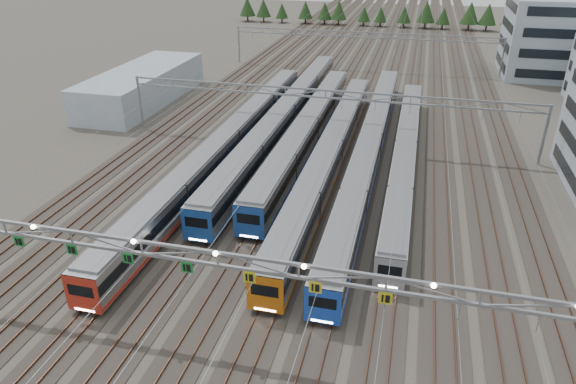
% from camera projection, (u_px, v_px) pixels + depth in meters
% --- Properties ---
extents(ground, '(400.00, 400.00, 0.00)m').
position_uv_depth(ground, '(224.00, 341.00, 37.68)').
color(ground, '#47423A').
rests_on(ground, ground).
extents(track_bed, '(54.00, 260.00, 5.42)m').
position_uv_depth(track_bed, '(370.00, 49.00, 123.30)').
color(track_bed, '#2D2823').
rests_on(track_bed, ground).
extents(train_a, '(2.95, 65.41, 3.85)m').
position_uv_depth(train_a, '(229.00, 142.00, 67.12)').
color(train_a, black).
rests_on(train_a, ground).
extents(train_b, '(3.08, 66.20, 4.01)m').
position_uv_depth(train_b, '(285.00, 116.00, 76.33)').
color(train_b, black).
rests_on(train_b, ground).
extents(train_c, '(3.10, 52.53, 4.04)m').
position_uv_depth(train_c, '(307.00, 130.00, 70.97)').
color(train_c, black).
rests_on(train_c, ground).
extents(train_d, '(2.97, 58.31, 3.87)m').
position_uv_depth(train_d, '(331.00, 152.00, 64.07)').
color(train_d, black).
rests_on(train_d, ground).
extents(train_e, '(2.85, 66.49, 3.71)m').
position_uv_depth(train_e, '(370.00, 145.00, 66.48)').
color(train_e, black).
rests_on(train_e, ground).
extents(train_f, '(2.66, 53.16, 3.46)m').
position_uv_depth(train_f, '(405.00, 152.00, 64.57)').
color(train_f, black).
rests_on(train_f, ground).
extents(gantry_near, '(56.36, 0.61, 8.08)m').
position_uv_depth(gantry_near, '(216.00, 262.00, 34.36)').
color(gantry_near, gray).
rests_on(gantry_near, ground).
extents(gantry_mid, '(56.36, 0.36, 8.00)m').
position_uv_depth(gantry_mid, '(325.00, 101.00, 69.29)').
color(gantry_mid, gray).
rests_on(gantry_mid, ground).
extents(gantry_far, '(56.36, 0.36, 8.00)m').
position_uv_depth(gantry_far, '(364.00, 39.00, 108.12)').
color(gantry_far, gray).
rests_on(gantry_far, ground).
extents(depot_bldg_north, '(22.00, 18.00, 15.30)m').
position_uv_depth(depot_bldg_north, '(564.00, 37.00, 103.21)').
color(depot_bldg_north, '#92A2AE').
rests_on(depot_bldg_north, ground).
extents(west_shed, '(10.00, 30.00, 5.56)m').
position_uv_depth(west_shed, '(142.00, 86.00, 89.30)').
color(west_shed, '#92A2AE').
rests_on(west_shed, ground).
extents(treeline, '(106.40, 5.60, 7.02)m').
position_uv_depth(treeline, '(403.00, 13.00, 156.83)').
color(treeline, '#332114').
rests_on(treeline, ground).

